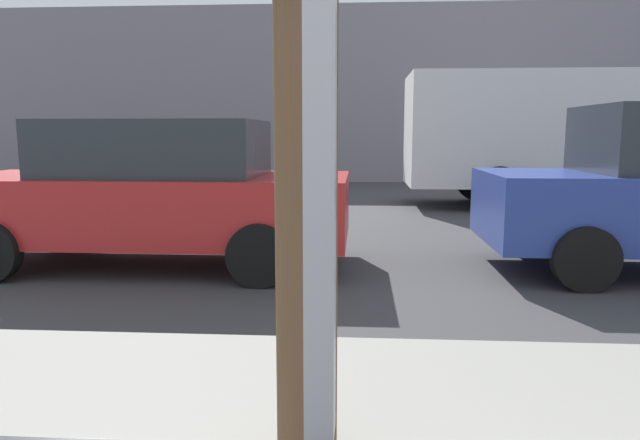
{
  "coord_description": "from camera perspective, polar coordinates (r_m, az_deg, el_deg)",
  "views": [
    {
      "loc": [
        0.06,
        -0.87,
        1.52
      ],
      "look_at": [
        -0.13,
        2.04,
        1.09
      ],
      "focal_mm": 32.92,
      "sensor_mm": 36.0,
      "label": 1
    }
  ],
  "objects": [
    {
      "name": "ground_plane",
      "position": [
        9.0,
        3.42,
        -1.27
      ],
      "size": [
        60.0,
        60.0,
        0.0
      ],
      "primitive_type": "plane",
      "color": "#38383A"
    },
    {
      "name": "building_facade_far",
      "position": [
        18.94,
        3.76,
        11.99
      ],
      "size": [
        28.0,
        1.2,
        5.38
      ],
      "primitive_type": "cube",
      "color": "gray",
      "rests_on": "ground"
    },
    {
      "name": "parked_car_red",
      "position": [
        7.0,
        -15.84,
        2.65
      ],
      "size": [
        4.49,
        2.02,
        1.66
      ],
      "color": "red",
      "rests_on": "ground"
    },
    {
      "name": "box_truck",
      "position": [
        13.16,
        23.73,
        7.73
      ],
      "size": [
        7.05,
        2.44,
        2.71
      ],
      "color": "silver",
      "rests_on": "ground"
    }
  ]
}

